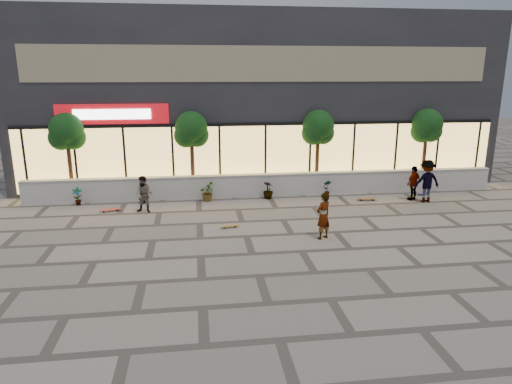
{
  "coord_description": "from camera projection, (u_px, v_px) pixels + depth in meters",
  "views": [
    {
      "loc": [
        -3.29,
        -13.5,
        5.65
      ],
      "look_at": [
        -1.14,
        2.81,
        1.3
      ],
      "focal_mm": 32.0,
      "sensor_mm": 36.0,
      "label": 1
    }
  ],
  "objects": [
    {
      "name": "skater_right_far",
      "position": [
        427.0,
        181.0,
        20.24
      ],
      "size": [
        1.25,
        0.75,
        1.9
      ],
      "primitive_type": "imported",
      "rotation": [
        0.0,
        0.0,
        3.17
      ],
      "color": "maroon",
      "rests_on": "ground"
    },
    {
      "name": "shrub_a",
      "position": [
        77.0,
        196.0,
        19.8
      ],
      "size": [
        0.43,
        0.29,
        0.81
      ],
      "primitive_type": "imported",
      "color": "black",
      "rests_on": "ground"
    },
    {
      "name": "ground",
      "position": [
        302.0,
        251.0,
        14.8
      ],
      "size": [
        80.0,
        80.0,
        0.0
      ],
      "primitive_type": "plane",
      "color": "gray",
      "rests_on": "ground"
    },
    {
      "name": "shrub_c",
      "position": [
        207.0,
        192.0,
        20.51
      ],
      "size": [
        0.68,
        0.77,
        0.81
      ],
      "primitive_type": "imported",
      "rotation": [
        0.0,
        0.0,
        1.64
      ],
      "color": "black",
      "rests_on": "ground"
    },
    {
      "name": "tree_west",
      "position": [
        67.0,
        134.0,
        20.28
      ],
      "size": [
        1.6,
        1.5,
        3.92
      ],
      "color": "#4E2D1C",
      "rests_on": "ground"
    },
    {
      "name": "skater_left",
      "position": [
        144.0,
        194.0,
        18.74
      ],
      "size": [
        0.87,
        0.75,
        1.53
      ],
      "primitive_type": "imported",
      "rotation": [
        0.0,
        0.0,
        -0.26
      ],
      "color": "tan",
      "rests_on": "ground"
    },
    {
      "name": "planter_wall",
      "position": [
        268.0,
        185.0,
        21.38
      ],
      "size": [
        22.0,
        0.42,
        1.04
      ],
      "color": "beige",
      "rests_on": "ground"
    },
    {
      "name": "skater_right_near",
      "position": [
        414.0,
        183.0,
        20.56
      ],
      "size": [
        0.99,
        0.8,
        1.57
      ],
      "primitive_type": "imported",
      "rotation": [
        0.0,
        0.0,
        3.67
      ],
      "color": "white",
      "rests_on": "ground"
    },
    {
      "name": "skater_center",
      "position": [
        323.0,
        216.0,
        15.74
      ],
      "size": [
        0.72,
        0.65,
        1.65
      ],
      "primitive_type": "imported",
      "rotation": [
        0.0,
        0.0,
        3.69
      ],
      "color": "white",
      "rests_on": "ground"
    },
    {
      "name": "skateboard_right_far",
      "position": [
        424.0,
        193.0,
        21.65
      ],
      "size": [
        0.81,
        0.51,
        0.1
      ],
      "rotation": [
        0.0,
        0.0,
        0.42
      ],
      "color": "#684C8D",
      "rests_on": "ground"
    },
    {
      "name": "skateboard_right_near",
      "position": [
        367.0,
        199.0,
        20.62
      ],
      "size": [
        0.87,
        0.3,
        0.1
      ],
      "rotation": [
        0.0,
        0.0,
        -0.1
      ],
      "color": "brown",
      "rests_on": "ground"
    },
    {
      "name": "skateboard_left",
      "position": [
        110.0,
        210.0,
        19.0
      ],
      "size": [
        0.88,
        0.42,
        0.1
      ],
      "rotation": [
        0.0,
        0.0,
        0.25
      ],
      "color": "red",
      "rests_on": "ground"
    },
    {
      "name": "tree_east",
      "position": [
        427.0,
        128.0,
        22.43
      ],
      "size": [
        1.6,
        1.5,
        3.92
      ],
      "color": "#4E2D1C",
      "rests_on": "ground"
    },
    {
      "name": "tree_midwest",
      "position": [
        191.0,
        132.0,
        20.97
      ],
      "size": [
        1.6,
        1.5,
        3.92
      ],
      "color": "#4E2D1C",
      "rests_on": "ground"
    },
    {
      "name": "shrub_e",
      "position": [
        327.0,
        188.0,
        21.22
      ],
      "size": [
        0.46,
        0.35,
        0.81
      ],
      "primitive_type": "imported",
      "rotation": [
        0.0,
        0.0,
        3.28
      ],
      "color": "black",
      "rests_on": "ground"
    },
    {
      "name": "shrub_d",
      "position": [
        268.0,
        190.0,
        20.87
      ],
      "size": [
        0.64,
        0.64,
        0.81
      ],
      "primitive_type": "imported",
      "rotation": [
        0.0,
        0.0,
        2.46
      ],
      "color": "black",
      "rests_on": "ground"
    },
    {
      "name": "skateboard_center",
      "position": [
        230.0,
        226.0,
        17.03
      ],
      "size": [
        0.73,
        0.33,
        0.09
      ],
      "rotation": [
        0.0,
        0.0,
        0.21
      ],
      "color": "olive",
      "rests_on": "ground"
    },
    {
      "name": "shrub_b",
      "position": [
        143.0,
        194.0,
        20.16
      ],
      "size": [
        0.57,
        0.57,
        0.81
      ],
      "primitive_type": "imported",
      "rotation": [
        0.0,
        0.0,
        0.82
      ],
      "color": "black",
      "rests_on": "ground"
    },
    {
      "name": "tree_mideast",
      "position": [
        318.0,
        129.0,
        21.73
      ],
      "size": [
        1.6,
        1.5,
        3.92
      ],
      "color": "#4E2D1C",
      "rests_on": "ground"
    },
    {
      "name": "retail_building",
      "position": [
        254.0,
        97.0,
        25.68
      ],
      "size": [
        24.0,
        9.17,
        8.5
      ],
      "color": "#232328",
      "rests_on": "ground"
    }
  ]
}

